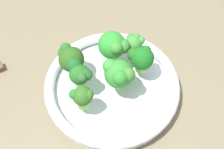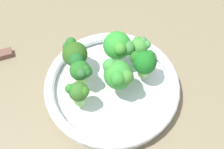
{
  "view_description": "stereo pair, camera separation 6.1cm",
  "coord_description": "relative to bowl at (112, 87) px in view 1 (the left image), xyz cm",
  "views": [
    {
      "loc": [
        33.66,
        -10.13,
        62.71
      ],
      "look_at": [
        -2.13,
        1.35,
        7.06
      ],
      "focal_mm": 51.69,
      "sensor_mm": 36.0,
      "label": 1
    },
    {
      "loc": [
        35.04,
        -4.18,
        62.71
      ],
      "look_at": [
        -2.13,
        1.35,
        7.06
      ],
      "focal_mm": 51.69,
      "sensor_mm": 36.0,
      "label": 2
    }
  ],
  "objects": [
    {
      "name": "broccoli_floret_5",
      "position": [
        -1.34,
        -6.28,
        5.57
      ],
      "size": [
        4.86,
        4.73,
        5.83
      ],
      "color": "#A2D76B",
      "rests_on": "bowl"
    },
    {
      "name": "ground_plane",
      "position": [
        2.13,
        -1.35,
        -3.32
      ],
      "size": [
        130.0,
        130.0,
        2.5
      ],
      "primitive_type": "cube",
      "color": "#796C52"
    },
    {
      "name": "broccoli_floret_3",
      "position": [
        -5.84,
        -7.27,
        5.76
      ],
      "size": [
        7.24,
        5.53,
        6.46
      ],
      "color": "#8EC05C",
      "rests_on": "bowl"
    },
    {
      "name": "broccoli_floret_6",
      "position": [
        -1.46,
        7.0,
        5.99
      ],
      "size": [
        5.14,
        5.5,
        6.67
      ],
      "color": "#80BF57",
      "rests_on": "bowl"
    },
    {
      "name": "broccoli_floret_4",
      "position": [
        -6.32,
        2.36,
        6.19
      ],
      "size": [
        6.67,
        6.7,
        7.26
      ],
      "color": "#86B956",
      "rests_on": "bowl"
    },
    {
      "name": "bowl",
      "position": [
        0.0,
        0.0,
        0.0
      ],
      "size": [
        29.75,
        29.75,
        4.06
      ],
      "color": "silver",
      "rests_on": "ground_plane"
    },
    {
      "name": "broccoli_floret_0",
      "position": [
        1.32,
        1.05,
        6.6
      ],
      "size": [
        6.47,
        6.08,
        7.47
      ],
      "color": "#85B558",
      "rests_on": "bowl"
    },
    {
      "name": "broccoli_floret_1",
      "position": [
        -6.14,
        7.0,
        5.29
      ],
      "size": [
        4.45,
        4.71,
        5.5
      ],
      "color": "#76B55E",
      "rests_on": "bowl"
    },
    {
      "name": "broccoli_floret_2",
      "position": [
        3.64,
        -7.27,
        5.52
      ],
      "size": [
        4.03,
        4.77,
        5.86
      ],
      "color": "#82C961",
      "rests_on": "bowl"
    }
  ]
}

